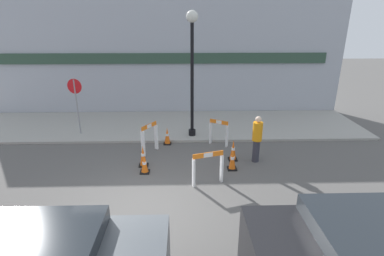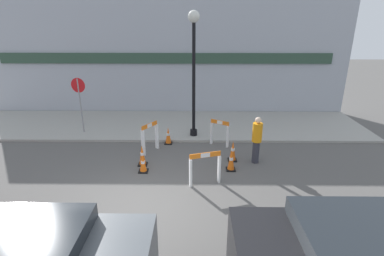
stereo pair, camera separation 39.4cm
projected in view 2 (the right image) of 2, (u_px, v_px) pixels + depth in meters
ground_plane at (137, 211)px, 7.67m from camera, size 60.00×60.00×0.00m
sidewalk_slab at (163, 125)px, 13.72m from camera, size 18.00×3.93×0.10m
storefront_facade at (165, 59)px, 14.69m from camera, size 18.00×0.22×5.50m
streetlamp_post at (194, 58)px, 11.29m from camera, size 0.44×0.44×4.82m
stop_sign at (79, 96)px, 12.19m from camera, size 0.60×0.12×2.31m
barricade_0 at (220, 132)px, 11.45m from camera, size 0.71×0.50×1.02m
barricade_1 at (150, 137)px, 10.86m from camera, size 0.55×0.74×1.11m
barricade_2 at (205, 167)px, 8.72m from camera, size 0.94×0.40×1.03m
traffic_cone_0 at (142, 156)px, 9.96m from camera, size 0.30×0.30×0.72m
traffic_cone_1 at (168, 136)px, 11.68m from camera, size 0.30×0.30×0.68m
traffic_cone_2 at (143, 164)px, 9.54m from camera, size 0.30×0.30×0.58m
traffic_cone_3 at (233, 151)px, 10.27m from camera, size 0.30×0.30×0.73m
traffic_cone_4 at (231, 161)px, 9.63m from camera, size 0.30×0.30×0.70m
person_worker at (257, 139)px, 9.97m from camera, size 0.35×0.35×1.62m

